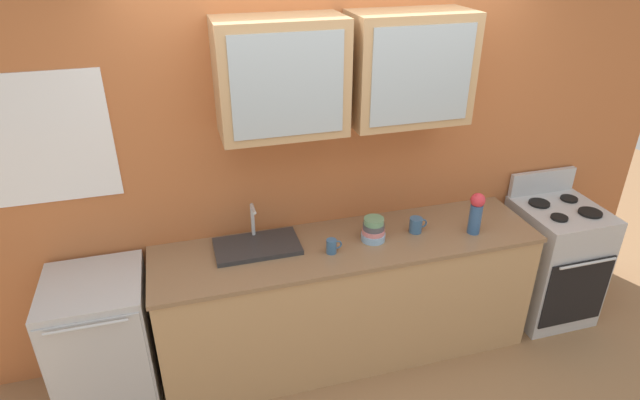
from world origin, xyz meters
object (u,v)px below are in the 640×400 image
(bowl_stack, at_px, (373,230))
(cup_near_bowls, at_px, (416,225))
(sink_faucet, at_px, (257,245))
(vase, at_px, (476,212))
(stove_range, at_px, (551,260))
(cup_near_sink, at_px, (332,246))
(dishwasher, at_px, (104,344))

(bowl_stack, xyz_separation_m, cup_near_bowls, (0.31, 0.01, -0.02))
(sink_faucet, height_order, bowl_stack, sink_faucet)
(sink_faucet, relative_size, bowl_stack, 3.37)
(vase, height_order, cup_near_bowls, vase)
(stove_range, distance_m, sink_faucet, 2.26)
(sink_faucet, height_order, cup_near_sink, sink_faucet)
(cup_near_sink, bearing_deg, vase, -1.61)
(vase, relative_size, cup_near_bowls, 2.34)
(cup_near_sink, relative_size, cup_near_bowls, 0.82)
(dishwasher, bearing_deg, vase, -2.46)
(sink_faucet, bearing_deg, bowl_stack, -8.28)
(stove_range, xyz_separation_m, bowl_stack, (-1.47, -0.01, 0.52))
(bowl_stack, relative_size, dishwasher, 0.17)
(vase, bearing_deg, bowl_stack, 171.57)
(bowl_stack, height_order, cup_near_bowls, bowl_stack)
(cup_near_sink, bearing_deg, sink_faucet, 157.72)
(cup_near_sink, xyz_separation_m, dishwasher, (-1.42, 0.08, -0.50))
(stove_range, distance_m, vase, 1.00)
(stove_range, height_order, cup_near_sink, stove_range)
(stove_range, distance_m, bowl_stack, 1.56)
(sink_faucet, xyz_separation_m, dishwasher, (-0.98, -0.10, -0.47))
(stove_range, distance_m, cup_near_sink, 1.84)
(cup_near_sink, distance_m, dishwasher, 1.51)
(dishwasher, bearing_deg, sink_faucet, 6.03)
(dishwasher, bearing_deg, cup_near_bowls, 0.31)
(stove_range, xyz_separation_m, dishwasher, (-3.19, -0.00, -0.01))
(stove_range, relative_size, vase, 3.75)
(cup_near_bowls, relative_size, dishwasher, 0.14)
(cup_near_sink, bearing_deg, bowl_stack, 13.45)
(sink_faucet, distance_m, dishwasher, 1.10)
(stove_range, height_order, bowl_stack, stove_range)
(sink_faucet, height_order, cup_near_bowls, sink_faucet)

